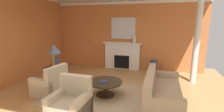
{
  "coord_description": "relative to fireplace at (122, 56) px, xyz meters",
  "views": [
    {
      "loc": [
        1.68,
        -4.29,
        2.2
      ],
      "look_at": [
        0.08,
        1.11,
        1.0
      ],
      "focal_mm": 26.4,
      "sensor_mm": 36.0,
      "label": 1
    }
  ],
  "objects": [
    {
      "name": "wall_fireplace",
      "position": [
        -0.01,
        0.21,
        0.95
      ],
      "size": [
        7.04,
        0.12,
        3.08
      ],
      "primitive_type": "cube",
      "color": "#CC723D",
      "rests_on": "ground_plane"
    },
    {
      "name": "ground_plane",
      "position": [
        -0.01,
        -3.04,
        -0.59
      ],
      "size": [
        8.37,
        8.37,
        0.0
      ],
      "primitive_type": "plane",
      "color": "tan"
    },
    {
      "name": "book_red_cover",
      "position": [
        0.12,
        -3.04,
        -0.12
      ],
      "size": [
        0.24,
        0.23,
        0.03
      ],
      "primitive_type": "cube",
      "rotation": [
        0.0,
        0.0,
        0.2
      ],
      "color": "navy",
      "rests_on": "coffee_table"
    },
    {
      "name": "crown_moulding",
      "position": [
        -0.01,
        0.13,
        2.41
      ],
      "size": [
        7.04,
        0.08,
        0.12
      ],
      "primitive_type": "cube",
      "color": "white"
    },
    {
      "name": "sofa",
      "position": [
        1.77,
        -2.98,
        -0.29
      ],
      "size": [
        0.91,
        2.1,
        0.85
      ],
      "color": "tan",
      "rests_on": "ground_plane"
    },
    {
      "name": "coffee_table",
      "position": [
        0.17,
        -2.95,
        -0.25
      ],
      "size": [
        1.0,
        1.0,
        0.45
      ],
      "color": "#2D2319",
      "rests_on": "ground_plane"
    },
    {
      "name": "vase_mantel_right",
      "position": [
        0.55,
        -0.05,
        0.83
      ],
      "size": [
        0.16,
        0.16,
        0.34
      ],
      "primitive_type": "cylinder",
      "color": "beige",
      "rests_on": "fireplace"
    },
    {
      "name": "side_table",
      "position": [
        -1.69,
        -2.74,
        -0.19
      ],
      "size": [
        0.56,
        0.56,
        0.7
      ],
      "color": "#2D2319",
      "rests_on": "ground_plane"
    },
    {
      "name": "wall_window",
      "position": [
        -3.29,
        -2.74,
        0.95
      ],
      "size": [
        0.12,
        6.97,
        3.08
      ],
      "primitive_type": "cube",
      "color": "#CC723D",
      "rests_on": "ground_plane"
    },
    {
      "name": "vase_on_side_table",
      "position": [
        -1.54,
        -2.86,
        0.28
      ],
      "size": [
        0.12,
        0.12,
        0.35
      ],
      "primitive_type": "cylinder",
      "color": "navy",
      "rests_on": "side_table"
    },
    {
      "name": "armchair_near_window",
      "position": [
        -1.42,
        -3.41,
        -0.28
      ],
      "size": [
        0.91,
        0.91,
        0.95
      ],
      "color": "#C1B293",
      "rests_on": "ground_plane"
    },
    {
      "name": "armchair_facing_fireplace",
      "position": [
        -0.23,
        -4.28,
        -0.28
      ],
      "size": [
        0.82,
        0.82,
        0.95
      ],
      "color": "#C1B293",
      "rests_on": "ground_plane"
    },
    {
      "name": "vase_tall_corner",
      "position": [
        1.44,
        -0.3,
        -0.3
      ],
      "size": [
        0.3,
        0.3,
        0.57
      ],
      "primitive_type": "cylinder",
      "color": "navy",
      "rests_on": "ground_plane"
    },
    {
      "name": "table_lamp",
      "position": [
        -1.69,
        -2.74,
        0.64
      ],
      "size": [
        0.44,
        0.44,
        0.75
      ],
      "color": "#B28E38",
      "rests_on": "side_table"
    },
    {
      "name": "fireplace",
      "position": [
        0.0,
        0.0,
        0.0
      ],
      "size": [
        1.8,
        0.35,
        1.25
      ],
      "color": "white",
      "rests_on": "ground_plane"
    },
    {
      "name": "mantel_mirror",
      "position": [
        0.0,
        0.12,
        1.29
      ],
      "size": [
        1.12,
        0.04,
        0.96
      ],
      "primitive_type": "cube",
      "color": "silver"
    },
    {
      "name": "column_white",
      "position": [
        2.88,
        -1.0,
        0.95
      ],
      "size": [
        0.2,
        0.2,
        3.08
      ],
      "primitive_type": "cylinder",
      "color": "white",
      "rests_on": "ground_plane"
    },
    {
      "name": "area_rug",
      "position": [
        0.17,
        -2.95,
        -0.58
      ],
      "size": [
        3.48,
        2.32,
        0.01
      ],
      "primitive_type": "cube",
      "color": "tan",
      "rests_on": "ground_plane"
    }
  ]
}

